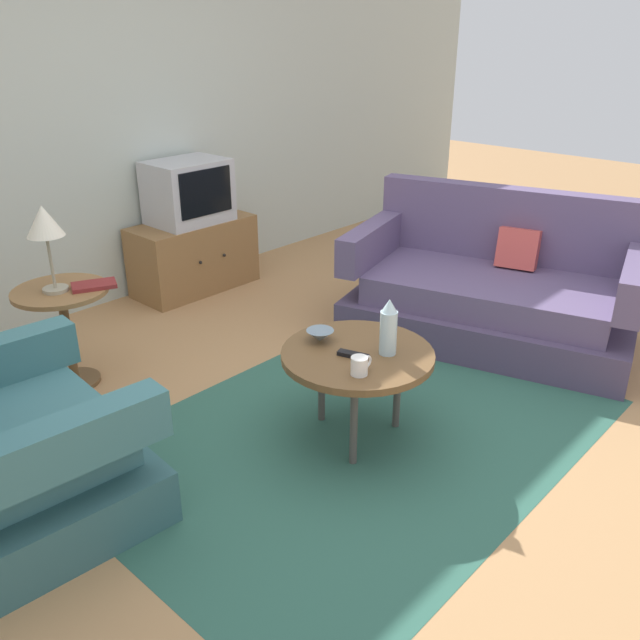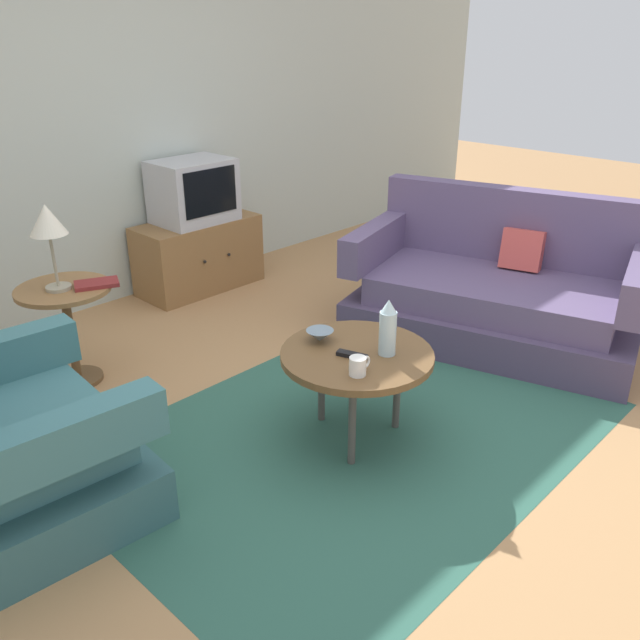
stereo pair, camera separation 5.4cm
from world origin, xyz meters
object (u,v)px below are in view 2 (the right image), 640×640
Objects in this scene: coffee_table at (357,359)px; tv_remote_dark at (352,355)px; couch at (496,293)px; television at (193,191)px; table_lamp at (48,224)px; mug at (358,366)px; book at (97,284)px; tv_stand at (199,255)px; vase at (388,328)px; bowl at (320,336)px; side_table at (67,314)px.

coffee_table is 4.77× the size of tv_remote_dark.
television is (-0.79, 2.09, 0.46)m from couch.
table_lamp reaches higher than mug.
table_lamp is at bearing 174.39° from book.
tv_stand is 2.41m from vase.
coffee_table is 0.22m from bowl.
table_lamp reaches higher than coffee_table.
television reaches higher than tv_remote_dark.
tv_stand reaches higher than tv_remote_dark.
table_lamp reaches higher than bowl.
couch is 1.55m from bowl.
couch reaches higher than side_table.
table_lamp is 1.72m from tv_remote_dark.
table_lamp reaches higher than tv_stand.
television is 4.63× the size of mug.
side_table is at bearing -174.97° from tv_remote_dark.
couch is at bearing 4.36° from coffee_table.
coffee_table is at bearing 89.45° from tv_remote_dark.
side_table is at bearing -153.96° from tv_stand.
television is at bearing 69.57° from bowl.
bowl is (-1.53, 0.09, 0.20)m from couch.
tv_stand is 2.35m from tv_remote_dark.
side_table is (-2.17, 1.40, 0.12)m from couch.
coffee_table is 1.30× the size of television.
table_lamp reaches higher than couch.
vase reaches higher than bowl.
coffee_table is at bearing -66.00° from side_table.
book is (0.17, -0.10, -0.35)m from table_lamp.
vase reaches higher than tv_remote_dark.
vase is (0.76, -1.63, 0.18)m from side_table.
tv_stand is 3.50× the size of book.
couch is 1.51m from coffee_table.
tv_stand is at bearing 74.82° from vase.
coffee_table is 5.39× the size of bowl.
coffee_table is at bearing -44.51° from book.
coffee_table is at bearing -107.81° from television.
television is 4.15× the size of bowl.
vase is at bearing -70.00° from bowl.
tv_stand is (0.71, 2.19, -0.17)m from coffee_table.
table_lamp is (-0.70, 1.50, 0.50)m from coffee_table.
television is at bearing 57.18° from book.
couch is at bearing -32.89° from side_table.
coffee_table is at bearing -80.50° from bowl.
book is (0.14, -0.11, 0.17)m from side_table.
tv_stand is at bearing 69.63° from mug.
bowl is at bearing -63.92° from side_table.
mug is 0.79× the size of tv_remote_dark.
television is 2.51m from mug.
television reaches higher than side_table.
television is 2.10× the size of book.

